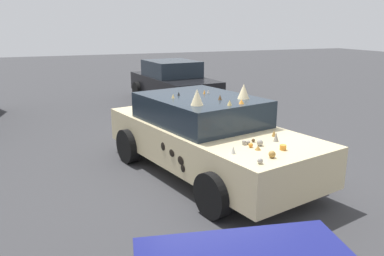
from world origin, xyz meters
TOP-DOWN VIEW (x-y plane):
  - ground_plane at (0.00, 0.00)m, footprint 60.00×60.00m
  - art_car_decorated at (0.05, 0.01)m, footprint 4.72×2.77m
  - parked_sedan_far_left at (6.67, -1.63)m, footprint 4.27×2.30m

SIDE VIEW (x-z plane):
  - ground_plane at x=0.00m, z-range 0.00..0.00m
  - parked_sedan_far_left at x=6.67m, z-range -0.01..1.43m
  - art_car_decorated at x=0.05m, z-range -0.10..1.57m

